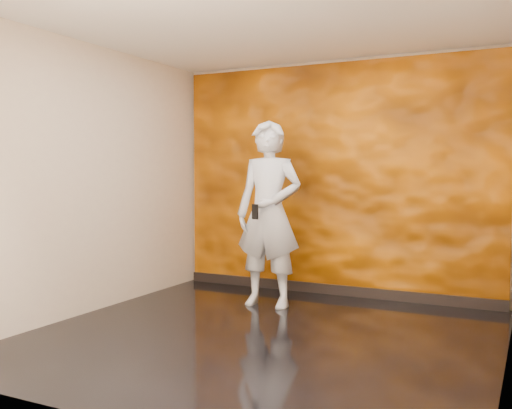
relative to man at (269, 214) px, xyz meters
name	(u,v)px	position (x,y,z in m)	size (l,w,h in m)	color
room	(263,180)	(0.44, -1.07, 0.39)	(4.02, 4.02, 2.81)	black
feature_wall	(334,179)	(0.44, 0.89, 0.37)	(3.90, 0.06, 2.75)	orange
baseboard	(332,289)	(0.44, 0.85, -0.95)	(3.90, 0.04, 0.12)	black
man	(269,214)	(0.00, 0.00, 0.00)	(0.74, 0.48, 2.02)	#9296A0
phone	(255,212)	(-0.02, -0.30, 0.04)	(0.09, 0.02, 0.16)	black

